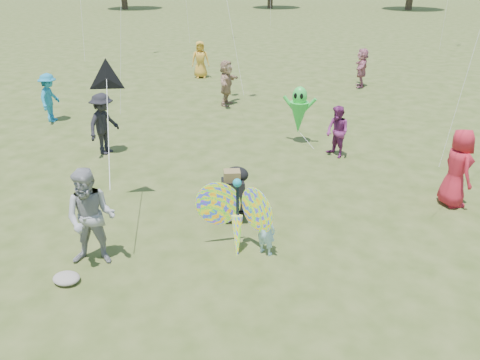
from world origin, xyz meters
name	(u,v)px	position (x,y,z in m)	size (l,w,h in m)	color
ground	(223,270)	(0.00, 0.00, 0.00)	(160.00, 160.00, 0.00)	#51592B
child_girl	(266,229)	(0.56, 0.78, 0.52)	(0.38, 0.25, 1.05)	#A2D4E6
adult_man	(91,218)	(-2.28, -0.52, 0.93)	(0.90, 0.70, 1.85)	gray
grey_bag	(66,278)	(-2.43, -1.21, 0.08)	(0.48, 0.40, 0.15)	gray
crowd_a	(457,168)	(3.99, 4.10, 0.89)	(0.87, 0.57, 1.79)	#B41C2D
crowd_b	(104,124)	(-5.24, 4.23, 0.88)	(1.14, 0.65, 1.76)	black
crowd_d	(226,83)	(-3.77, 10.13, 0.86)	(1.59, 0.51, 1.72)	tan
crowd_e	(337,132)	(1.05, 6.16, 0.73)	(0.71, 0.55, 1.46)	#772765
crowd_g	(200,60)	(-6.63, 14.18, 0.85)	(0.84, 0.54, 1.71)	gold
crowd_i	(50,98)	(-8.74, 6.20, 0.83)	(1.07, 0.61, 1.66)	teal
crowd_j	(362,68)	(0.79, 14.88, 0.84)	(1.55, 0.49, 1.67)	#BB6A7F
jogging_stroller	(234,190)	(-0.51, 1.99, 0.61)	(0.77, 1.14, 1.09)	black
butterfly_kite	(237,216)	(0.01, 0.73, 0.73)	(1.74, 0.75, 1.67)	#EA2547
delta_kite_rig	(107,79)	(-3.19, 1.71, 2.83)	(1.77, 2.47, 1.76)	black
alien_kite	(299,112)	(-0.23, 6.90, 0.97)	(1.12, 0.69, 1.74)	green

